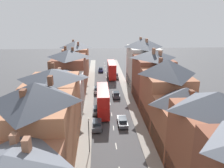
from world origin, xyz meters
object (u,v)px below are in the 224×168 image
car_near_silver (97,110)px  car_far_grey (101,70)px  street_lamp (89,134)px  car_mid_black (122,121)px  double_decker_bus_mid_street (112,69)px  car_mid_white (116,95)px  double_decker_bus_lead (103,100)px  car_near_blue (116,76)px  car_parked_left_b (97,124)px  car_parked_right_b (97,90)px

car_near_silver → car_far_grey: 37.28m
car_far_grey → street_lamp: bearing=-92.7°
car_mid_black → car_far_grey: (-3.60, 42.79, 0.02)m
double_decker_bus_mid_street → car_mid_white: (0.01, -19.45, -2.00)m
car_mid_white → double_decker_bus_lead: bearing=-112.8°
double_decker_bus_lead → car_far_grey: double_decker_bus_lead is taller
car_near_silver → car_far_grey: (1.30, 37.26, 0.02)m
double_decker_bus_lead → car_near_silver: (-1.29, -0.79, -2.02)m
double_decker_bus_lead → car_near_blue: size_ratio=2.82×
car_near_blue → car_parked_left_b: car_parked_left_b is taller
double_decker_bus_lead → street_lamp: size_ratio=1.96×
double_decker_bus_lead → car_mid_white: size_ratio=2.75×
car_parked_right_b → car_near_silver: bearing=-90.0°
car_parked_left_b → car_parked_right_b: 20.07m
car_far_grey → double_decker_bus_lead: bearing=-90.0°
car_parked_right_b → car_mid_black: bearing=-75.5°
double_decker_bus_lead → car_near_blue: (4.91, 26.74, -1.97)m
car_mid_white → car_parked_right_b: bearing=140.2°
car_mid_white → street_lamp: street_lamp is taller
car_far_grey → car_mid_white: bearing=-82.6°
double_decker_bus_lead → car_near_silver: size_ratio=2.60×
car_near_blue → car_mid_white: 18.19m
car_mid_white → car_far_grey: bearing=97.4°
car_mid_black → street_lamp: bearing=-125.4°
car_mid_black → car_mid_white: size_ratio=1.17×
double_decker_bus_mid_street → car_parked_right_b: double_decker_bus_mid_street is taller
car_near_blue → car_near_silver: (-6.20, -27.52, -0.05)m
car_mid_black → street_lamp: street_lamp is taller
car_near_silver → car_mid_black: car_mid_black is taller
car_near_blue → car_mid_white: size_ratio=0.98×
car_near_blue → car_parked_left_b: bearing=-100.3°
double_decker_bus_mid_street → car_parked_right_b: 16.24m
double_decker_bus_mid_street → car_mid_black: size_ratio=2.36×
car_parked_left_b → car_parked_right_b: bearing=90.0°
car_parked_left_b → street_lamp: 7.89m
double_decker_bus_lead → car_mid_white: double_decker_bus_lead is taller
car_far_grey → car_near_silver: bearing=-92.0°
car_near_silver → car_mid_white: size_ratio=1.06×
car_near_silver → car_parked_left_b: (-0.00, -6.60, 0.06)m
car_far_grey → street_lamp: (-2.45, -51.29, 2.42)m
car_near_silver → car_parked_left_b: size_ratio=0.94×
car_near_silver → car_mid_white: (4.90, 9.38, 0.02)m
car_mid_black → street_lamp: 10.71m
street_lamp → car_mid_white: bearing=75.5°
double_decker_bus_mid_street → car_mid_black: double_decker_bus_mid_street is taller
car_parked_right_b → double_decker_bus_lead: bearing=-84.2°
car_near_silver → car_near_blue: bearing=77.3°
car_parked_right_b → street_lamp: street_lamp is taller
car_near_silver → car_parked_right_b: size_ratio=0.92×
double_decker_bus_lead → car_parked_right_b: size_ratio=2.39×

